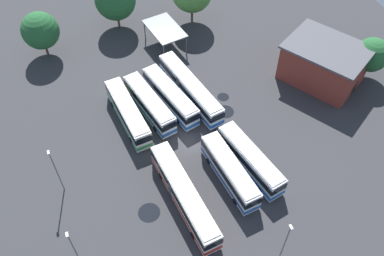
{
  "coord_description": "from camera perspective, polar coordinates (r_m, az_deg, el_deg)",
  "views": [
    {
      "loc": [
        36.02,
        -11.69,
        48.22
      ],
      "look_at": [
        -1.4,
        1.31,
        1.6
      ],
      "focal_mm": 39.09,
      "sensor_mm": 36.0,
      "label": 1
    }
  ],
  "objects": [
    {
      "name": "bus_row1_slot2",
      "position": [
        56.34,
        5.18,
        -5.93
      ],
      "size": [
        12.04,
        4.1,
        3.64
      ],
      "color": "silver",
      "rests_on": "ground_plane"
    },
    {
      "name": "lamp_post_near_entrance",
      "position": [
        49.57,
        -15.73,
        -15.67
      ],
      "size": [
        0.56,
        0.28,
        8.25
      ],
      "color": "slate",
      "rests_on": "ground_plane"
    },
    {
      "name": "tree_west_edge",
      "position": [
        76.91,
        -20.0,
        12.38
      ],
      "size": [
        6.38,
        6.38,
        8.28
      ],
      "color": "brown",
      "rests_on": "ground_plane"
    },
    {
      "name": "bus_row1_slot0",
      "position": [
        54.17,
        -1.09,
        -9.09
      ],
      "size": [
        16.01,
        4.55,
        3.64
      ],
      "color": "silver",
      "rests_on": "ground_plane"
    },
    {
      "name": "bus_row0_slot3",
      "position": [
        66.42,
        -0.29,
        5.45
      ],
      "size": [
        15.99,
        5.82,
        3.64
      ],
      "color": "silver",
      "rests_on": "ground_plane"
    },
    {
      "name": "puddle_near_shelter",
      "position": [
        67.9,
        4.28,
        4.24
      ],
      "size": [
        1.91,
        1.91,
        0.01
      ],
      "primitive_type": "cylinder",
      "color": "black",
      "rests_on": "ground_plane"
    },
    {
      "name": "bus_row0_slot0",
      "position": [
        63.44,
        -8.73,
        2.04
      ],
      "size": [
        13.1,
        4.21,
        3.64
      ],
      "color": "silver",
      "rests_on": "ground_plane"
    },
    {
      "name": "depot_building",
      "position": [
        71.92,
        17.52,
        8.45
      ],
      "size": [
        15.67,
        14.69,
        6.67
      ],
      "color": "maroon",
      "rests_on": "ground_plane"
    },
    {
      "name": "maintenance_shelter",
      "position": [
        75.54,
        -3.76,
        13.31
      ],
      "size": [
        8.93,
        6.5,
        3.81
      ],
      "color": "slate",
      "rests_on": "ground_plane"
    },
    {
      "name": "lamp_post_by_building",
      "position": [
        55.77,
        -18.06,
        -5.45
      ],
      "size": [
        0.56,
        0.28,
        8.3
      ],
      "color": "slate",
      "rests_on": "ground_plane"
    },
    {
      "name": "ground_plane",
      "position": [
        61.31,
        -0.73,
        -2.21
      ],
      "size": [
        97.21,
        97.21,
        0.0
      ],
      "primitive_type": "plane",
      "color": "#333335"
    },
    {
      "name": "bus_row0_slot2",
      "position": [
        65.22,
        -2.96,
        4.34
      ],
      "size": [
        12.89,
        5.73,
        3.64
      ],
      "color": "silver",
      "rests_on": "ground_plane"
    },
    {
      "name": "bus_row0_slot1",
      "position": [
        64.31,
        -5.82,
        3.27
      ],
      "size": [
        12.32,
        5.33,
        3.64
      ],
      "color": "silver",
      "rests_on": "ground_plane"
    },
    {
      "name": "bus_row1_slot3",
      "position": [
        57.78,
        7.96,
        -4.32
      ],
      "size": [
        12.37,
        5.2,
        3.64
      ],
      "color": "silver",
      "rests_on": "ground_plane"
    },
    {
      "name": "puddle_centre_drain",
      "position": [
        65.7,
        4.51,
        2.23
      ],
      "size": [
        2.83,
        2.83,
        0.01
      ],
      "primitive_type": "cylinder",
      "color": "black",
      "rests_on": "ground_plane"
    },
    {
      "name": "tree_northeast",
      "position": [
        74.12,
        23.3,
        9.16
      ],
      "size": [
        5.58,
        5.58,
        7.45
      ],
      "color": "brown",
      "rests_on": "ground_plane"
    },
    {
      "name": "tree_east_edge",
      "position": [
        80.03,
        -10.44,
        16.84
      ],
      "size": [
        7.44,
        7.44,
        9.55
      ],
      "color": "brown",
      "rests_on": "ground_plane"
    },
    {
      "name": "puddle_front_lane",
      "position": [
        61.5,
        2.05,
        -2.02
      ],
      "size": [
        1.44,
        1.44,
        0.01
      ],
      "primitive_type": "cylinder",
      "color": "black",
      "rests_on": "ground_plane"
    },
    {
      "name": "puddle_between_rows",
      "position": [
        55.34,
        -5.87,
        -11.42
      ],
      "size": [
        2.88,
        2.88,
        0.01
      ],
      "primitive_type": "cylinder",
      "color": "black",
      "rests_on": "ground_plane"
    },
    {
      "name": "lamp_post_far_corner",
      "position": [
        48.81,
        12.5,
        -15.19
      ],
      "size": [
        0.56,
        0.28,
        8.95
      ],
      "color": "slate",
      "rests_on": "ground_plane"
    }
  ]
}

